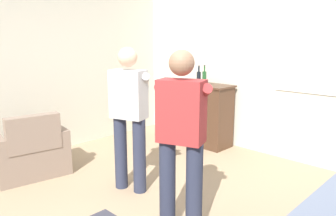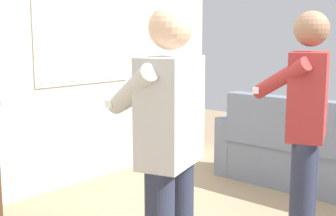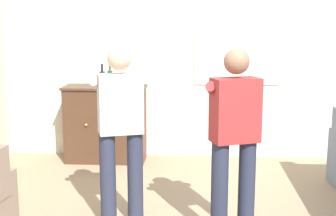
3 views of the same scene
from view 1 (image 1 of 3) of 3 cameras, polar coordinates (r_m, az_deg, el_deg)
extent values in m
cube|color=beige|center=(5.18, 18.37, 7.26)|extent=(5.20, 0.12, 2.80)
cube|color=silver|center=(4.87, 24.85, 7.43)|extent=(1.16, 0.02, 0.90)
cube|color=white|center=(4.86, 24.83, 7.43)|extent=(1.08, 0.03, 0.82)
cube|color=beige|center=(5.31, -23.97, 6.95)|extent=(0.12, 5.20, 2.80)
cube|color=#7F6B5B|center=(4.75, -22.77, -8.31)|extent=(0.73, 0.73, 0.40)
cube|color=#7F6B5B|center=(4.38, -22.37, -4.10)|extent=(0.24, 0.65, 0.45)
cube|color=#7F6B5B|center=(4.81, -18.46, -6.47)|extent=(0.65, 0.22, 0.60)
cube|color=#472D1E|center=(5.61, 5.62, -1.16)|extent=(1.07, 0.44, 1.01)
cube|color=#472D1E|center=(5.52, 5.73, 4.09)|extent=(1.11, 0.48, 0.03)
sphere|color=#B79338|center=(5.56, 2.40, -0.70)|extent=(0.04, 0.04, 0.04)
sphere|color=#B79338|center=(5.29, 5.85, -1.40)|extent=(0.04, 0.04, 0.04)
cylinder|color=black|center=(5.50, 5.37, 5.28)|extent=(0.07, 0.07, 0.20)
cylinder|color=black|center=(5.48, 5.40, 6.76)|extent=(0.03, 0.03, 0.09)
cylinder|color=#262626|center=(5.48, 5.41, 7.29)|extent=(0.03, 0.03, 0.02)
cylinder|color=#1E4C23|center=(5.45, 6.34, 5.25)|extent=(0.07, 0.07, 0.21)
cylinder|color=#1E4C23|center=(5.44, 6.38, 6.82)|extent=(0.03, 0.03, 0.09)
cylinder|color=#262626|center=(5.43, 6.39, 7.37)|extent=(0.03, 0.03, 0.02)
cylinder|color=#282D42|center=(3.98, -8.22, -7.68)|extent=(0.15, 0.15, 0.88)
cylinder|color=#282D42|center=(3.84, -5.00, -8.31)|extent=(0.15, 0.15, 0.88)
cube|color=#B7B7B7|center=(3.73, -6.90, 2.40)|extent=(0.45, 0.33, 0.55)
sphere|color=#D8AD8C|center=(3.68, -7.07, 8.78)|extent=(0.22, 0.22, 0.22)
cylinder|color=#B7B7B7|center=(3.91, -7.06, 4.46)|extent=(0.22, 0.44, 0.29)
cylinder|color=#B7B7B7|center=(3.79, -4.15, 4.28)|extent=(0.40, 0.33, 0.29)
cube|color=white|center=(3.99, -4.38, 3.44)|extent=(0.16, 0.08, 0.04)
cylinder|color=#282D42|center=(3.10, -0.09, -13.37)|extent=(0.15, 0.15, 0.88)
cylinder|color=#282D42|center=(3.02, 4.57, -14.18)|extent=(0.15, 0.15, 0.88)
cube|color=#9E2D2D|center=(2.82, 2.32, -0.59)|extent=(0.45, 0.35, 0.55)
sphere|color=#8C664C|center=(2.76, 2.39, 7.84)|extent=(0.22, 0.22, 0.22)
cylinder|color=#9E2D2D|center=(2.99, 1.40, 2.27)|extent=(0.20, 0.44, 0.29)
cylinder|color=#9E2D2D|center=(2.91, 5.59, 1.95)|extent=(0.41, 0.32, 0.29)
cube|color=white|center=(3.11, 4.47, 1.03)|extent=(0.15, 0.09, 0.04)
camera|label=2|loc=(4.67, -36.60, 6.90)|focal=50.00mm
camera|label=3|loc=(2.88, -87.24, 3.51)|focal=50.00mm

